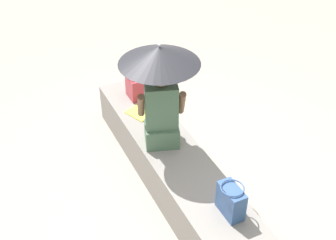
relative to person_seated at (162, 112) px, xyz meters
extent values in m
plane|color=#9E9384|center=(0.20, 0.05, -0.85)|extent=(14.00, 14.00, 0.00)
cube|color=gray|center=(0.20, 0.05, -0.62)|extent=(3.05, 0.57, 0.46)
cube|color=#47664C|center=(0.00, 0.00, -0.28)|extent=(0.38, 0.41, 0.22)
cube|color=#47664C|center=(0.00, 0.00, 0.07)|extent=(0.29, 0.37, 0.48)
sphere|color=brown|center=(0.00, 0.00, 0.41)|extent=(0.20, 0.20, 0.20)
cylinder|color=brown|center=(-0.06, -0.19, 0.10)|extent=(0.21, 0.13, 0.32)
cylinder|color=brown|center=(0.06, 0.19, 0.10)|extent=(0.21, 0.13, 0.32)
cylinder|color=#B7B7BC|center=(0.01, -0.02, 0.17)|extent=(0.02, 0.02, 1.12)
cone|color=black|center=(0.01, -0.02, 0.65)|extent=(0.77, 0.77, 0.17)
sphere|color=#B7B7BC|center=(0.01, -0.02, 0.75)|extent=(0.03, 0.03, 0.03)
cube|color=#335184|center=(1.13, 0.12, -0.25)|extent=(0.28, 0.14, 0.29)
torus|color=#335184|center=(1.13, 0.12, -0.09)|extent=(0.21, 0.21, 0.01)
cube|color=#B2333D|center=(-0.91, 0.08, -0.25)|extent=(0.24, 0.16, 0.27)
torus|color=#B2333D|center=(-0.91, 0.08, -0.10)|extent=(0.18, 0.18, 0.01)
cube|color=#EAE04C|center=(-0.58, -0.02, -0.38)|extent=(0.34, 0.29, 0.01)
camera|label=1|loc=(3.29, -1.52, 2.59)|focal=47.97mm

